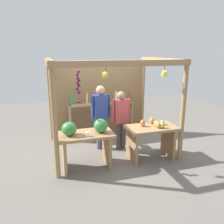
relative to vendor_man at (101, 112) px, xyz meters
name	(u,v)px	position (x,y,z in m)	size (l,w,h in m)	color
ground_plane	(110,148)	(0.21, -0.04, -0.97)	(12.00, 12.00, 0.00)	slate
market_stall	(104,94)	(0.21, 0.41, 0.37)	(2.85, 2.22, 2.24)	#99754C
fruit_counter_left	(86,138)	(-0.54, -0.84, -0.30)	(1.14, 0.64, 1.05)	#99754C
fruit_counter_right	(151,135)	(0.97, -0.83, -0.41)	(1.14, 0.64, 0.91)	#99754C
bottle_shelf_unit	(102,111)	(0.22, 0.75, -0.19)	(1.82, 0.22, 1.34)	#99754C
vendor_man	(101,112)	(0.00, 0.00, 0.00)	(0.48, 0.22, 1.61)	#4F597B
vendor_woman	(121,116)	(0.47, -0.15, -0.09)	(0.48, 0.20, 1.47)	#4B4043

